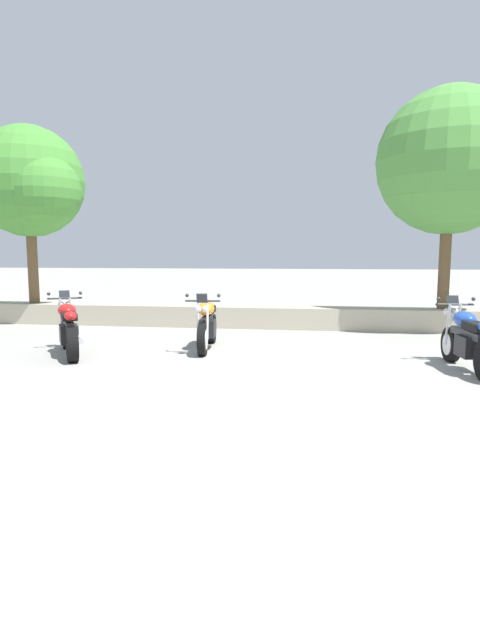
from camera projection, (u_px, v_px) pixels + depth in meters
ground_plane at (264, 368)px, 8.64m from camera, size 120.00×120.00×0.00m
stone_wall at (284, 317)px, 13.31m from camera, size 36.00×0.80×0.55m
motorcycle_red_near_left at (69, 329)px, 9.72m from camera, size 1.24×1.84×1.18m
motorcycle_orange_centre at (207, 325)px, 10.32m from camera, size 0.67×2.07×1.18m
motorcycle_blue_far_right at (468, 341)px, 8.41m from camera, size 0.71×2.06×1.18m
leafy_tree_far_left at (32, 184)px, 13.86m from camera, size 3.13×2.98×4.80m
leafy_tree_mid_left at (458, 164)px, 12.25m from camera, size 3.66×3.49×5.31m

